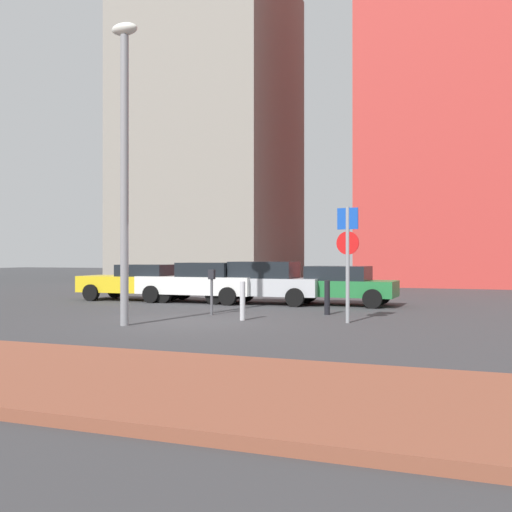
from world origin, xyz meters
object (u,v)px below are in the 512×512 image
street_lamp (125,149)px  parking_meter (212,285)px  parked_car_green (338,284)px  traffic_bollard_mid (243,301)px  parked_car_yellow (140,282)px  parked_car_silver (262,282)px  parking_sign_post (348,250)px  parked_car_white (201,282)px  traffic_bollard_near (327,298)px

street_lamp → parking_meter: bearing=71.9°
parked_car_green → traffic_bollard_mid: size_ratio=3.92×
parked_car_yellow → parked_car_green: size_ratio=1.13×
parked_car_silver → parking_sign_post: size_ratio=1.47×
traffic_bollard_mid → parked_car_white: bearing=125.7°
parked_car_yellow → parking_meter: size_ratio=3.46×
parking_meter → street_lamp: size_ratio=0.18×
parked_car_silver → traffic_bollard_near: (3.03, -2.98, -0.29)m
street_lamp → parked_car_yellow: bearing=118.9°
traffic_bollard_near → traffic_bollard_mid: (-1.82, -2.18, 0.02)m
parked_car_silver → parking_meter: parked_car_silver is taller
parked_car_white → parked_car_silver: bearing=5.3°
parking_meter → traffic_bollard_mid: (1.35, -1.00, -0.34)m
parked_car_yellow → parking_meter: bearing=-39.5°
parked_car_yellow → parked_car_silver: bearing=1.2°
parking_meter → traffic_bollard_near: (3.18, 1.17, -0.36)m
traffic_bollard_mid → street_lamp: bearing=-139.1°
parked_car_white → traffic_bollard_mid: bearing=-54.3°
parked_car_yellow → parked_car_silver: size_ratio=1.05×
parked_car_white → street_lamp: bearing=-80.1°
traffic_bollard_mid → traffic_bollard_near: bearing=50.0°
parked_car_yellow → parking_sign_post: (9.01, -4.69, 1.15)m
parked_car_silver → parked_car_green: bearing=7.2°
parking_meter → traffic_bollard_near: 3.41m
parked_car_yellow → street_lamp: 8.87m
parked_car_yellow → parking_sign_post: parking_sign_post is taller
parked_car_silver → parked_car_green: parked_car_silver is taller
traffic_bollard_near → parked_car_white: bearing=152.8°
parked_car_yellow → traffic_bollard_mid: 8.04m
parked_car_white → street_lamp: street_lamp is taller
parked_car_yellow → traffic_bollard_near: 8.58m
parked_car_yellow → parked_car_silver: parked_car_silver is taller
parked_car_white → parking_sign_post: bearing=-36.0°
parked_car_white → parked_car_green: 5.10m
parked_car_yellow → street_lamp: bearing=-61.1°
parked_car_silver → parking_meter: 4.16m
parked_car_white → parking_sign_post: 7.87m
parked_car_white → parking_meter: size_ratio=3.43×
parked_car_yellow → traffic_bollard_near: (8.08, -2.87, -0.23)m
parked_car_yellow → parked_car_green: (7.76, 0.45, -0.00)m
street_lamp → traffic_bollard_near: (4.17, 4.21, -3.86)m
parked_car_green → traffic_bollard_near: bearing=-84.6°
parking_sign_post → traffic_bollard_mid: (-2.75, -0.36, -1.36)m
parked_car_green → traffic_bollard_near: size_ratio=4.04×
parked_car_silver → parking_meter: bearing=-92.0°
parking_sign_post → parking_meter: (-4.10, 0.64, -1.02)m
parked_car_silver → parked_car_green: (2.72, 0.35, -0.06)m
parked_car_white → traffic_bollard_near: bearing=-27.2°
parked_car_white → street_lamp: (1.21, -6.97, 3.61)m
parked_car_white → traffic_bollard_near: parked_car_white is taller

